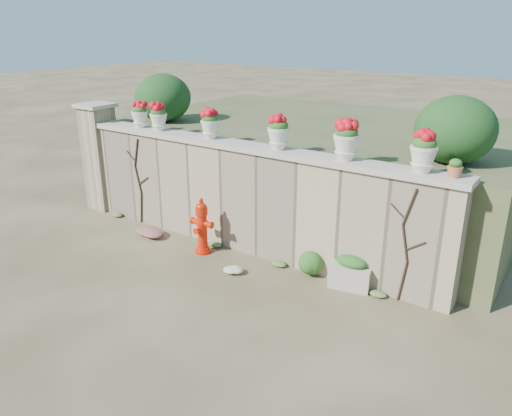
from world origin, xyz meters
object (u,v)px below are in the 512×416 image
Objects in this scene: planter_box at (351,273)px; urn_pot_0 at (140,115)px; fire_hydrant at (202,226)px; terracotta_pot at (455,169)px.

planter_box is 5.52m from urn_pot_0.
fire_hydrant is 2.96m from planter_box.
planter_box is 2.40m from terracotta_pot.
fire_hydrant is at bearing -16.22° from urn_pot_0.
fire_hydrant is at bearing 176.47° from planter_box.
terracotta_pot reaches higher than planter_box.
fire_hydrant is 2.03× the size of urn_pot_0.
terracotta_pot is (1.36, 0.25, 1.96)m from planter_box.
terracotta_pot is at bearing 6.57° from fire_hydrant.
planter_box is at bearing -169.58° from terracotta_pot.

